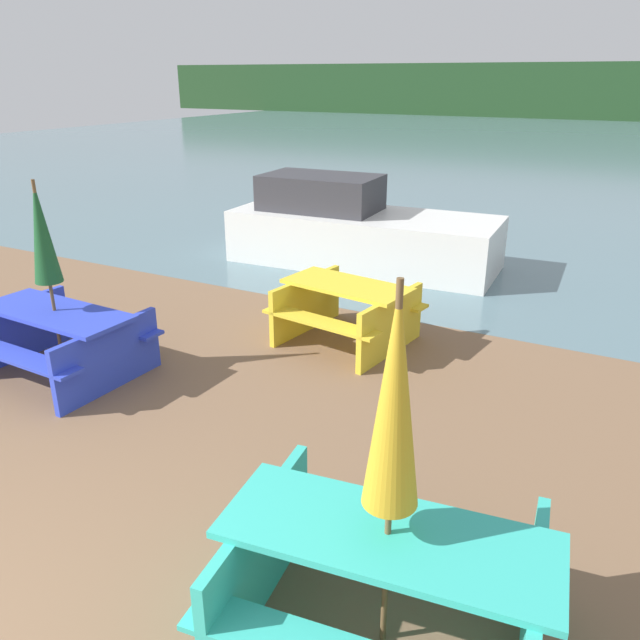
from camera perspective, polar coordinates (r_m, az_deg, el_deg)
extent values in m
cube|color=slate|center=(32.82, 22.67, 14.49)|extent=(60.00, 50.00, 0.00)
cube|color=#1E3D1E|center=(52.62, 25.69, 18.33)|extent=(80.00, 1.60, 4.00)
cube|color=#33B7A8|center=(3.63, 6.20, -19.03)|extent=(1.93, 0.92, 0.04)
cube|color=#33B7A8|center=(4.26, 8.06, -17.85)|extent=(1.88, 0.51, 0.04)
cube|color=#33B7A8|center=(4.10, -5.51, -20.57)|extent=(0.24, 1.38, 0.73)
cube|color=#33B7A8|center=(3.84, 18.65, -25.38)|extent=(0.24, 1.38, 0.73)
cube|color=blue|center=(7.29, -23.09, 0.66)|extent=(1.82, 0.77, 0.04)
cube|color=blue|center=(7.11, -26.21, -2.89)|extent=(1.81, 0.35, 0.04)
cube|color=blue|center=(7.70, -19.59, -0.08)|extent=(1.81, 0.35, 0.04)
cube|color=blue|center=(8.01, -26.02, -0.87)|extent=(0.12, 1.38, 0.70)
cube|color=blue|center=(6.86, -18.77, -3.35)|extent=(0.12, 1.38, 0.70)
cube|color=yellow|center=(7.53, 2.48, 3.18)|extent=(1.62, 0.91, 0.04)
cube|color=yellow|center=(7.21, 0.00, -0.16)|extent=(1.56, 0.50, 0.04)
cube|color=yellow|center=(8.07, 4.64, 2.16)|extent=(1.56, 0.50, 0.04)
cube|color=yellow|center=(8.00, -1.28, 1.44)|extent=(0.27, 1.38, 0.71)
cube|color=yellow|center=(7.35, 6.48, -0.55)|extent=(0.27, 1.38, 0.71)
cylinder|color=brown|center=(7.19, -23.49, 3.24)|extent=(0.04, 0.04, 2.14)
cone|color=#195128|center=(7.05, -24.12, 7.35)|extent=(0.29, 0.29, 1.07)
cylinder|color=brown|center=(3.40, 6.45, -14.35)|extent=(0.04, 0.04, 2.23)
cone|color=gold|center=(3.14, 6.82, -7.09)|extent=(0.30, 0.30, 1.25)
cube|color=silver|center=(10.93, 4.01, 7.39)|extent=(4.64, 1.96, 0.89)
cube|color=#333338|center=(11.09, 0.08, 11.59)|extent=(2.06, 1.31, 0.60)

